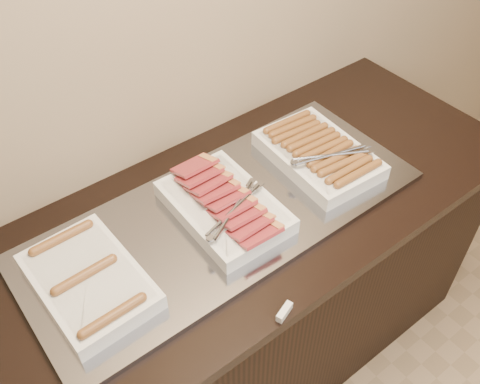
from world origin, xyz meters
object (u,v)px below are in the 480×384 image
dish_left (89,281)px  dish_right (319,153)px  dish_center (224,206)px  counter (222,306)px  warming_tray (225,215)px

dish_left → dish_right: (0.81, -0.00, 0.01)m
dish_center → dish_right: size_ratio=1.00×
counter → warming_tray: warming_tray is taller
warming_tray → dish_right: 0.38m
dish_center → dish_right: bearing=1.1°
counter → warming_tray: 0.46m
counter → dish_center: size_ratio=5.16×
counter → warming_tray: size_ratio=1.72×
dish_center → dish_right: (0.38, 0.00, 0.00)m
dish_right → dish_center: bearing=-176.5°
counter → dish_center: bearing=-8.7°
counter → dish_left: dish_left is taller
warming_tray → dish_right: bearing=-0.5°
dish_left → dish_center: size_ratio=0.92×
counter → warming_tray: (0.03, 0.00, 0.46)m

